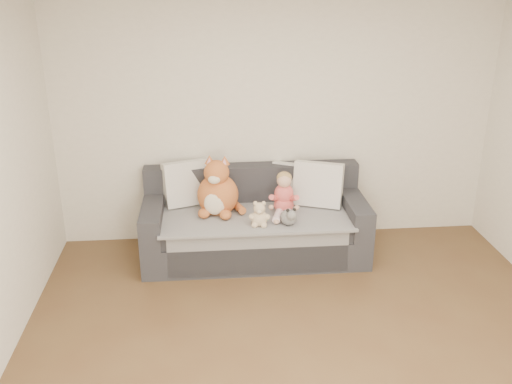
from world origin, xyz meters
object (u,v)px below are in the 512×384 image
at_px(sofa, 254,226).
at_px(sippy_cup, 263,217).
at_px(teddy_bear, 259,216).
at_px(toddler, 284,196).
at_px(plush_cat, 218,192).

bearing_deg(sofa, sippy_cup, -78.82).
bearing_deg(sofa, teddy_bear, -87.13).
bearing_deg(sippy_cup, teddy_bear, -130.07).
bearing_deg(sippy_cup, toddler, 44.66).
bearing_deg(teddy_bear, toddler, 53.37).
xyz_separation_m(sofa, toddler, (0.28, -0.08, 0.34)).
distance_m(sofa, teddy_bear, 0.44).
distance_m(plush_cat, teddy_bear, 0.52).
xyz_separation_m(sofa, sippy_cup, (0.06, -0.30, 0.22)).
bearing_deg(toddler, plush_cat, -178.37).
distance_m(sofa, toddler, 0.45).
relative_size(teddy_bear, sippy_cup, 2.18).
distance_m(sofa, sippy_cup, 0.38).
relative_size(sofa, toddler, 5.10).
xyz_separation_m(teddy_bear, sippy_cup, (0.04, 0.05, -0.04)).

